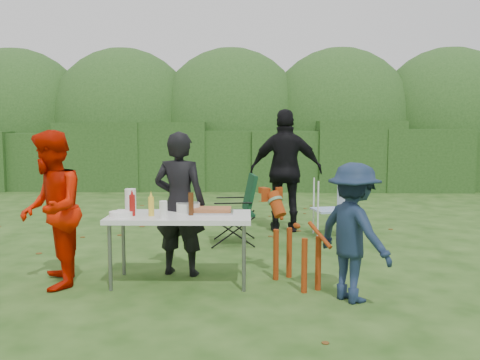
{
  "coord_description": "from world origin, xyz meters",
  "views": [
    {
      "loc": [
        0.49,
        -5.55,
        1.67
      ],
      "look_at": [
        0.39,
        0.81,
        1.0
      ],
      "focal_mm": 38.0,
      "sensor_mm": 36.0,
      "label": 1
    }
  ],
  "objects_px": {
    "beer_bottle": "(191,204)",
    "person_black_puffy": "(286,171)",
    "person_cook": "(180,204)",
    "ketchup_bottle": "(132,205)",
    "person_red_jacket": "(51,209)",
    "child": "(354,232)",
    "mustard_bottle": "(151,206)",
    "paper_towel_roll": "(131,201)",
    "camping_chair": "(234,209)",
    "dog": "(297,240)",
    "lawn_chair": "(331,207)",
    "folding_table": "(180,220)"
  },
  "relations": [
    {
      "from": "camping_chair",
      "to": "beer_bottle",
      "type": "bearing_deg",
      "value": 69.79
    },
    {
      "from": "person_red_jacket",
      "to": "lawn_chair",
      "type": "xyz_separation_m",
      "value": [
        3.29,
        2.49,
        -0.37
      ]
    },
    {
      "from": "person_red_jacket",
      "to": "lawn_chair",
      "type": "distance_m",
      "value": 4.15
    },
    {
      "from": "child",
      "to": "person_black_puffy",
      "type": "bearing_deg",
      "value": -27.16
    },
    {
      "from": "beer_bottle",
      "to": "person_red_jacket",
      "type": "bearing_deg",
      "value": -175.03
    },
    {
      "from": "dog",
      "to": "ketchup_bottle",
      "type": "distance_m",
      "value": 1.76
    },
    {
      "from": "person_black_puffy",
      "to": "paper_towel_roll",
      "type": "bearing_deg",
      "value": 55.73
    },
    {
      "from": "dog",
      "to": "paper_towel_roll",
      "type": "relative_size",
      "value": 3.9
    },
    {
      "from": "person_red_jacket",
      "to": "person_black_puffy",
      "type": "distance_m",
      "value": 3.91
    },
    {
      "from": "ketchup_bottle",
      "to": "person_cook",
      "type": "bearing_deg",
      "value": 40.9
    },
    {
      "from": "child",
      "to": "paper_towel_roll",
      "type": "xyz_separation_m",
      "value": [
        -2.28,
        0.64,
        0.2
      ]
    },
    {
      "from": "person_red_jacket",
      "to": "child",
      "type": "bearing_deg",
      "value": 64.84
    },
    {
      "from": "lawn_chair",
      "to": "ketchup_bottle",
      "type": "height_order",
      "value": "ketchup_bottle"
    },
    {
      "from": "person_black_puffy",
      "to": "child",
      "type": "distance_m",
      "value": 3.3
    },
    {
      "from": "mustard_bottle",
      "to": "child",
      "type": "bearing_deg",
      "value": -12.59
    },
    {
      "from": "mustard_bottle",
      "to": "beer_bottle",
      "type": "height_order",
      "value": "beer_bottle"
    },
    {
      "from": "person_red_jacket",
      "to": "person_black_puffy",
      "type": "xyz_separation_m",
      "value": [
        2.64,
        2.88,
        0.16
      ]
    },
    {
      "from": "folding_table",
      "to": "ketchup_bottle",
      "type": "height_order",
      "value": "ketchup_bottle"
    },
    {
      "from": "ketchup_bottle",
      "to": "folding_table",
      "type": "bearing_deg",
      "value": 8.61
    },
    {
      "from": "camping_chair",
      "to": "ketchup_bottle",
      "type": "height_order",
      "value": "camping_chair"
    },
    {
      "from": "person_red_jacket",
      "to": "beer_bottle",
      "type": "relative_size",
      "value": 6.81
    },
    {
      "from": "mustard_bottle",
      "to": "paper_towel_roll",
      "type": "relative_size",
      "value": 0.77
    },
    {
      "from": "person_red_jacket",
      "to": "paper_towel_roll",
      "type": "bearing_deg",
      "value": 91.18
    },
    {
      "from": "person_cook",
      "to": "lawn_chair",
      "type": "distance_m",
      "value": 2.89
    },
    {
      "from": "person_black_puffy",
      "to": "ketchup_bottle",
      "type": "relative_size",
      "value": 8.85
    },
    {
      "from": "person_cook",
      "to": "camping_chair",
      "type": "height_order",
      "value": "person_cook"
    },
    {
      "from": "child",
      "to": "dog",
      "type": "relative_size",
      "value": 1.31
    },
    {
      "from": "person_cook",
      "to": "paper_towel_roll",
      "type": "bearing_deg",
      "value": 32.86
    },
    {
      "from": "dog",
      "to": "person_red_jacket",
      "type": "bearing_deg",
      "value": 61.3
    },
    {
      "from": "person_cook",
      "to": "paper_towel_roll",
      "type": "xyz_separation_m",
      "value": [
        -0.51,
        -0.2,
        0.06
      ]
    },
    {
      "from": "child",
      "to": "paper_towel_roll",
      "type": "relative_size",
      "value": 5.12
    },
    {
      "from": "person_red_jacket",
      "to": "child",
      "type": "distance_m",
      "value": 3.07
    },
    {
      "from": "person_cook",
      "to": "ketchup_bottle",
      "type": "distance_m",
      "value": 0.59
    },
    {
      "from": "camping_chair",
      "to": "lawn_chair",
      "type": "distance_m",
      "value": 1.54
    },
    {
      "from": "beer_bottle",
      "to": "lawn_chair",
      "type": "bearing_deg",
      "value": 51.83
    },
    {
      "from": "beer_bottle",
      "to": "paper_towel_roll",
      "type": "relative_size",
      "value": 0.92
    },
    {
      "from": "folding_table",
      "to": "child",
      "type": "xyz_separation_m",
      "value": [
        1.73,
        -0.53,
        -0.02
      ]
    },
    {
      "from": "beer_bottle",
      "to": "person_black_puffy",
      "type": "bearing_deg",
      "value": 66.38
    },
    {
      "from": "person_cook",
      "to": "mustard_bottle",
      "type": "xyz_separation_m",
      "value": [
        -0.25,
        -0.39,
        0.03
      ]
    },
    {
      "from": "person_cook",
      "to": "lawn_chair",
      "type": "relative_size",
      "value": 1.8
    },
    {
      "from": "person_cook",
      "to": "person_red_jacket",
      "type": "relative_size",
      "value": 0.99
    },
    {
      "from": "person_cook",
      "to": "person_black_puffy",
      "type": "height_order",
      "value": "person_black_puffy"
    },
    {
      "from": "lawn_chair",
      "to": "paper_towel_roll",
      "type": "relative_size",
      "value": 3.45
    },
    {
      "from": "child",
      "to": "mustard_bottle",
      "type": "relative_size",
      "value": 6.65
    },
    {
      "from": "person_cook",
      "to": "folding_table",
      "type": "bearing_deg",
      "value": 109.77
    },
    {
      "from": "beer_bottle",
      "to": "paper_towel_roll",
      "type": "distance_m",
      "value": 0.69
    },
    {
      "from": "camping_chair",
      "to": "dog",
      "type": "bearing_deg",
      "value": 102.7
    },
    {
      "from": "beer_bottle",
      "to": "paper_towel_roll",
      "type": "height_order",
      "value": "paper_towel_roll"
    },
    {
      "from": "child",
      "to": "ketchup_bottle",
      "type": "xyz_separation_m",
      "value": [
        -2.22,
        0.45,
        0.18
      ]
    },
    {
      "from": "person_cook",
      "to": "beer_bottle",
      "type": "bearing_deg",
      "value": 127.57
    }
  ]
}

